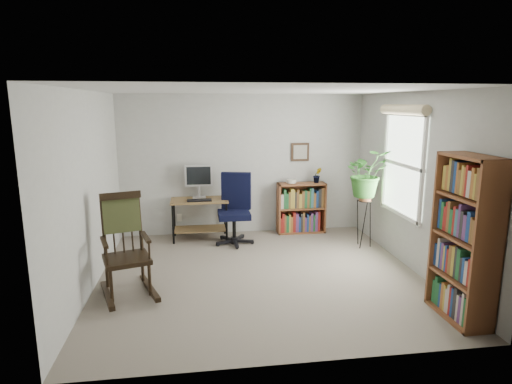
{
  "coord_description": "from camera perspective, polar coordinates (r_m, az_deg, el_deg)",
  "views": [
    {
      "loc": [
        -0.8,
        -5.29,
        2.25
      ],
      "look_at": [
        0.0,
        0.4,
        1.05
      ],
      "focal_mm": 30.0,
      "sensor_mm": 36.0,
      "label": 1
    }
  ],
  "objects": [
    {
      "name": "window",
      "position": [
        6.34,
        18.93,
        3.45
      ],
      "size": [
        0.12,
        1.2,
        1.5
      ],
      "primitive_type": null,
      "color": "white",
      "rests_on": "wall_right"
    },
    {
      "name": "rocking_chair",
      "position": [
        5.26,
        -16.96,
        -6.82
      ],
      "size": [
        0.92,
        1.21,
        1.24
      ],
      "primitive_type": null,
      "rotation": [
        0.0,
        0.0,
        0.3
      ],
      "color": "black",
      "rests_on": "floor"
    },
    {
      "name": "plant_stand",
      "position": [
        6.98,
        14.2,
        -3.62
      ],
      "size": [
        0.32,
        0.32,
        0.88
      ],
      "primitive_type": null,
      "rotation": [
        0.0,
        0.0,
        -0.42
      ],
      "color": "black",
      "rests_on": "floor"
    },
    {
      "name": "spider_plant",
      "position": [
        6.78,
        14.67,
        5.44
      ],
      "size": [
        1.69,
        1.88,
        1.46
      ],
      "primitive_type": "imported",
      "color": "#2E6C25",
      "rests_on": "plant_stand"
    },
    {
      "name": "wall_back",
      "position": [
        7.41,
        -1.73,
        3.63
      ],
      "size": [
        4.2,
        0.0,
        2.4
      ],
      "primitive_type": "cube",
      "color": "#B3B3AF",
      "rests_on": "ground"
    },
    {
      "name": "tall_bookshelf",
      "position": [
        4.93,
        26.06,
        -5.67
      ],
      "size": [
        0.33,
        0.76,
        1.74
      ],
      "primitive_type": null,
      "color": "brown",
      "rests_on": "floor"
    },
    {
      "name": "framed_picture",
      "position": [
        7.53,
        5.92,
        5.32
      ],
      "size": [
        0.32,
        0.04,
        0.32
      ],
      "primitive_type": null,
      "color": "black",
      "rests_on": "wall_back"
    },
    {
      "name": "floor",
      "position": [
        5.81,
        0.56,
        -11.01
      ],
      "size": [
        4.2,
        4.0,
        0.0
      ],
      "primitive_type": "cube",
      "color": "gray",
      "rests_on": "ground"
    },
    {
      "name": "ceiling",
      "position": [
        5.36,
        0.62,
        13.4
      ],
      "size": [
        4.2,
        4.0,
        0.0
      ],
      "primitive_type": "cube",
      "color": "silver",
      "rests_on": "ground"
    },
    {
      "name": "low_bookshelf",
      "position": [
        7.56,
        6.04,
        -2.12
      ],
      "size": [
        0.84,
        0.28,
        0.89
      ],
      "primitive_type": null,
      "color": "brown",
      "rests_on": "floor"
    },
    {
      "name": "monitor",
      "position": [
        7.25,
        -7.64,
        1.42
      ],
      "size": [
        0.46,
        0.16,
        0.56
      ],
      "primitive_type": null,
      "color": "silver",
      "rests_on": "desk"
    },
    {
      "name": "keyboard",
      "position": [
        7.05,
        -7.56,
        -1.1
      ],
      "size": [
        0.4,
        0.15,
        0.02
      ],
      "primitive_type": "cube",
      "color": "black",
      "rests_on": "desk"
    },
    {
      "name": "wall_right",
      "position": [
        6.13,
        20.4,
        1.18
      ],
      "size": [
        0.0,
        4.0,
        2.4
      ],
      "primitive_type": "cube",
      "color": "#B3B3AF",
      "rests_on": "ground"
    },
    {
      "name": "office_chair",
      "position": [
        6.88,
        -2.95,
        -2.28
      ],
      "size": [
        0.77,
        0.77,
        1.16
      ],
      "primitive_type": null,
      "rotation": [
        0.0,
        0.0,
        -0.26
      ],
      "color": "black",
      "rests_on": "floor"
    },
    {
      "name": "potted_plant_small",
      "position": [
        7.54,
        8.17,
        1.65
      ],
      "size": [
        0.13,
        0.24,
        0.11
      ],
      "primitive_type": "imported",
      "color": "#2E6C25",
      "rests_on": "low_bookshelf"
    },
    {
      "name": "wall_front",
      "position": [
        3.55,
        5.45,
        -5.45
      ],
      "size": [
        4.2,
        0.0,
        2.4
      ],
      "primitive_type": "cube",
      "color": "#B3B3AF",
      "rests_on": "ground"
    },
    {
      "name": "wall_left",
      "position": [
        5.55,
        -21.38,
        0.07
      ],
      "size": [
        0.0,
        4.0,
        2.4
      ],
      "primitive_type": "cube",
      "color": "#B3B3AF",
      "rests_on": "ground"
    },
    {
      "name": "desk",
      "position": [
        7.25,
        -7.49,
        -3.6
      ],
      "size": [
        0.94,
        0.52,
        0.68
      ],
      "primitive_type": null,
      "color": "olive",
      "rests_on": "floor"
    }
  ]
}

